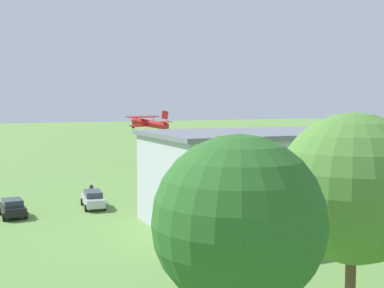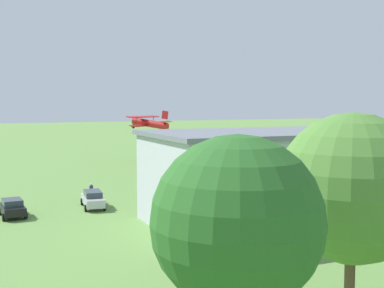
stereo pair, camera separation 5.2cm
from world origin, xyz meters
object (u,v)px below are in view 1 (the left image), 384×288
object	(u,v)px
car_grey	(349,175)
car_silver	(93,199)
person_walking_on_apron	(154,192)
person_by_parked_cars	(374,177)
hangar	(334,172)
person_near_hangar_door	(333,171)
tree_behind_hangar_right	(353,188)
tree_behind_hangar_left	(239,224)
biplane	(149,123)
car_black	(12,208)
person_crossing_taxiway	(91,192)

from	to	relation	value
car_grey	car_silver	distance (m)	33.11
person_walking_on_apron	person_by_parked_cars	world-z (taller)	person_by_parked_cars
hangar	person_by_parked_cars	bearing A→B (deg)	-146.55
person_near_hangar_door	tree_behind_hangar_right	distance (m)	46.87
car_grey	car_silver	world-z (taller)	car_grey
person_walking_on_apron	tree_behind_hangar_left	bearing A→B (deg)	71.58
biplane	person_near_hangar_door	distance (m)	30.83
person_near_hangar_door	tree_behind_hangar_right	size ratio (longest dim) A/B	0.18
car_black	person_crossing_taxiway	xyz separation A→B (m)	(-7.99, -4.07, 0.09)
person_crossing_taxiway	person_by_parked_cars	distance (m)	33.88
hangar	car_grey	bearing A→B (deg)	-137.54
biplane	tree_behind_hangar_left	bearing A→B (deg)	70.65
person_by_parked_cars	biplane	bearing A→B (deg)	-63.06
car_silver	car_black	size ratio (longest dim) A/B	1.22
car_black	tree_behind_hangar_right	world-z (taller)	tree_behind_hangar_right
person_by_parked_cars	tree_behind_hangar_right	xyz separation A→B (m)	(30.81, 27.87, 5.21)
hangar	tree_behind_hangar_right	size ratio (longest dim) A/B	3.58
person_near_hangar_door	tree_behind_hangar_left	size ratio (longest dim) A/B	0.19
hangar	person_crossing_taxiway	world-z (taller)	hangar
car_silver	person_near_hangar_door	world-z (taller)	person_near_hangar_door
tree_behind_hangar_left	tree_behind_hangar_right	distance (m)	9.51
car_silver	tree_behind_hangar_right	bearing A→B (deg)	96.68
biplane	car_black	xyz separation A→B (m)	(24.98, 31.60, -5.80)
person_by_parked_cars	tree_behind_hangar_right	world-z (taller)	tree_behind_hangar_right
person_crossing_taxiway	person_near_hangar_door	bearing A→B (deg)	-176.39
car_silver	tree_behind_hangar_left	world-z (taller)	tree_behind_hangar_left
biplane	person_walking_on_apron	distance (m)	32.04
car_grey	person_by_parked_cars	world-z (taller)	person_by_parked_cars
person_by_parked_cars	tree_behind_hangar_left	bearing A→B (deg)	39.39
car_black	person_by_parked_cars	size ratio (longest dim) A/B	2.31
person_near_hangar_door	car_black	bearing A→B (deg)	8.49
car_black	person_by_parked_cars	xyz separation A→B (m)	(-41.51, 0.90, 0.05)
person_by_parked_cars	person_walking_on_apron	bearing A→B (deg)	-6.20
car_silver	person_crossing_taxiway	size ratio (longest dim) A/B	2.71
car_grey	biplane	bearing A→B (deg)	-62.51
car_black	tree_behind_hangar_left	distance (m)	33.68
person_walking_on_apron	person_by_parked_cars	bearing A→B (deg)	173.80
car_silver	person_walking_on_apron	world-z (taller)	car_silver
car_grey	person_near_hangar_door	bearing A→B (deg)	-105.61
hangar	tree_behind_hangar_left	distance (m)	31.69
car_silver	hangar	bearing A→B (deg)	145.80
person_by_parked_cars	tree_behind_hangar_left	xyz separation A→B (m)	(39.26, 32.23, 5.50)
person_crossing_taxiway	car_black	bearing A→B (deg)	27.01
hangar	person_crossing_taxiway	xyz separation A→B (m)	(17.35, -15.66, -2.87)
hangar	tree_behind_hangar_right	distance (m)	22.70
person_by_parked_cars	tree_behind_hangar_left	size ratio (longest dim) A/B	0.19
biplane	car_silver	distance (m)	36.09
person_walking_on_apron	person_by_parked_cars	xyz separation A→B (m)	(-27.52, 2.99, 0.10)
hangar	tree_behind_hangar_right	world-z (taller)	tree_behind_hangar_right
person_near_hangar_door	car_silver	bearing A→B (deg)	9.09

